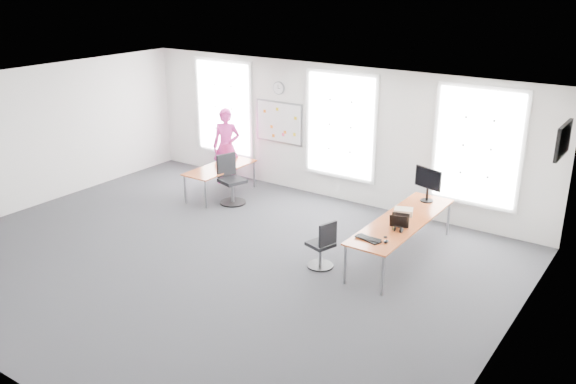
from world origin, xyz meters
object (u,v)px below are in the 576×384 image
Objects in this scene: desk_right at (402,222)px; desk_left at (220,169)px; headphones at (397,229)px; chair_right at (323,247)px; chair_left at (231,182)px; person at (226,147)px; monitor at (428,182)px; keyboard at (368,239)px.

desk_right reaches higher than desk_left.
chair_right is at bearing -154.83° from headphones.
headphones is at bearing 136.11° from chair_right.
chair_right is 0.80× the size of chair_left.
person is (-4.25, 2.53, 0.53)m from chair_right.
chair_right is 3.68m from chair_left.
headphones is at bearing -42.50° from person.
monitor is (-0.01, 1.11, 0.45)m from desk_right.
person reaches higher than desk_right.
desk_right is at bearing -37.68° from person.
desk_left is at bearing -98.27° from chair_right.
chair_left is 2.39× the size of keyboard.
person reaches higher than chair_left.
keyboard is at bearing -74.62° from monitor.
desk_left is 4.26m from chair_right.
chair_right is 2.54m from monitor.
desk_right is 1.10m from keyboard.
desk_right is at bearing -77.98° from chair_left.
desk_left is 5.09m from headphones.
monitor is (4.26, 0.69, 0.65)m from chair_left.
chair_right is at bearing -129.69° from desk_right.
person reaches higher than monitor.
chair_left is at bearing -98.07° from chair_right.
chair_left is (-3.33, 1.56, 0.09)m from chair_right.
desk_right is 2.74× the size of chair_left.
keyboard is (4.68, -1.77, 0.12)m from desk_left.
chair_left is at bearing -69.33° from person.
desk_left is 5.01m from keyboard.
person is 5.67m from keyboard.
desk_right is 4.84m from desk_left.
desk_right is at bearing 101.40° from headphones.
person reaches higher than headphones.
headphones is 1.68m from monitor.
desk_left is 0.59m from chair_left.
chair_right reaches higher than desk_right.
chair_right reaches higher than headphones.
chair_left reaches higher than chair_right.
keyboard is at bearing -95.74° from desk_right.
chair_right is 1.31m from headphones.
monitor reaches higher than headphones.
desk_left is at bearing 80.98° from chair_left.
chair_left reaches higher than desk_right.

